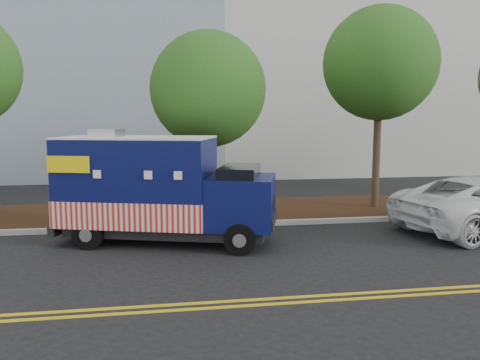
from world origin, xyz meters
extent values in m
plane|color=black|center=(0.00, 0.00, 0.00)|extent=(120.00, 120.00, 0.00)
cube|color=#9E9E99|center=(0.00, 1.40, 0.07)|extent=(120.00, 0.18, 0.15)
cube|color=black|center=(0.00, 3.50, 0.07)|extent=(120.00, 4.00, 0.15)
cube|color=gold|center=(0.00, -4.45, 0.01)|extent=(120.00, 0.10, 0.01)
cube|color=gold|center=(0.00, -4.70, 0.01)|extent=(120.00, 0.10, 0.01)
cylinder|color=#38281C|center=(0.30, 3.04, 1.65)|extent=(0.26, 0.26, 3.30)
sphere|color=#1E5718|center=(0.30, 3.04, 4.25)|extent=(3.79, 3.79, 3.79)
cylinder|color=#38281C|center=(6.29, 3.12, 2.10)|extent=(0.26, 0.26, 4.21)
sphere|color=#1E5718|center=(6.29, 3.12, 5.19)|extent=(3.93, 3.93, 3.93)
cube|color=#473828|center=(-2.14, 1.95, 1.20)|extent=(0.06, 0.06, 2.40)
cube|color=black|center=(-1.06, -0.09, 0.39)|extent=(5.48, 3.16, 0.26)
cube|color=#0A1047|center=(-1.86, 0.15, 1.67)|extent=(4.34, 3.15, 2.22)
cube|color=red|center=(-1.86, 0.15, 0.88)|extent=(4.39, 3.21, 0.69)
cube|color=white|center=(-1.86, 0.15, 2.80)|extent=(4.34, 3.15, 0.06)
cube|color=#B7B7BA|center=(-2.66, 0.38, 2.92)|extent=(0.92, 0.92, 0.20)
cube|color=#0A1047|center=(0.81, -0.64, 1.16)|extent=(2.17, 2.38, 1.30)
cube|color=black|center=(0.76, -0.63, 1.78)|extent=(1.40, 2.00, 0.60)
cube|color=black|center=(1.63, -0.89, 0.72)|extent=(0.60, 1.80, 0.28)
cube|color=black|center=(-3.77, 0.71, 0.42)|extent=(0.75, 2.05, 0.26)
cube|color=#B7B7BA|center=(-3.74, 0.71, 1.71)|extent=(0.51, 1.61, 1.76)
cube|color=#B7B7BA|center=(-1.28, 1.13, 1.71)|extent=(1.61, 0.51, 1.02)
cube|color=yellow|center=(-3.50, -0.51, 2.18)|extent=(1.07, 0.33, 0.42)
cube|color=yellow|center=(-2.87, 1.60, 2.18)|extent=(1.07, 0.33, 0.42)
cylinder|color=black|center=(0.63, -1.58, 0.39)|extent=(0.82, 0.47, 0.78)
cylinder|color=black|center=(1.17, 0.24, 0.39)|extent=(0.82, 0.47, 0.78)
cylinder|color=black|center=(-3.10, -0.47, 0.39)|extent=(0.82, 0.47, 0.78)
cylinder|color=black|center=(-2.56, 1.34, 0.39)|extent=(0.82, 0.47, 0.78)
camera|label=1|loc=(-1.12, -12.50, 3.30)|focal=35.00mm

